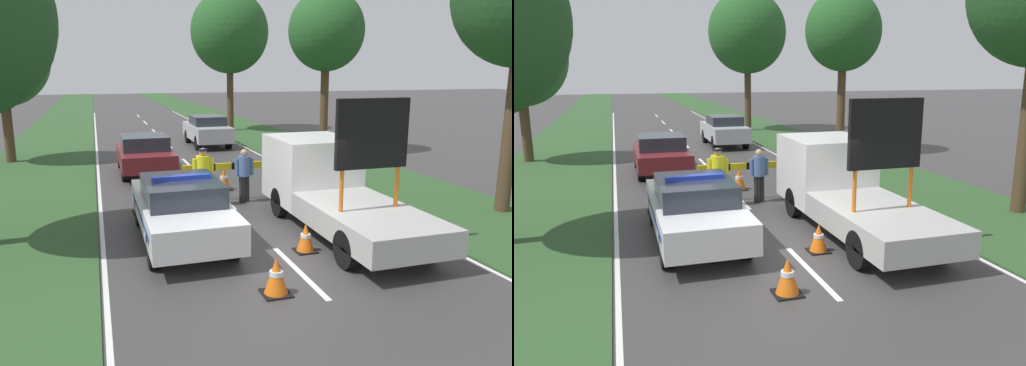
% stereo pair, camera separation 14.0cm
% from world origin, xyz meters
% --- Properties ---
extents(ground_plane, '(160.00, 160.00, 0.00)m').
position_xyz_m(ground_plane, '(0.00, 0.00, 0.00)').
color(ground_plane, '#3D3A3A').
extents(lane_markings, '(7.42, 54.50, 0.01)m').
position_xyz_m(lane_markings, '(0.00, 12.17, 0.00)').
color(lane_markings, silver).
rests_on(lane_markings, ground).
extents(grass_verge_left, '(4.33, 120.00, 0.03)m').
position_xyz_m(grass_verge_left, '(-5.92, 20.00, 0.01)').
color(grass_verge_left, '#2D5128').
rests_on(grass_verge_left, ground).
extents(grass_verge_right, '(4.33, 120.00, 0.03)m').
position_xyz_m(grass_verge_right, '(5.92, 20.00, 0.01)').
color(grass_verge_right, '#2D5128').
rests_on(grass_verge_right, ground).
extents(police_car, '(1.89, 4.91, 1.58)m').
position_xyz_m(police_car, '(-1.88, 1.34, 0.78)').
color(police_car, white).
rests_on(police_car, ground).
extents(work_truck, '(2.05, 6.14, 3.32)m').
position_xyz_m(work_truck, '(1.88, 1.37, 1.07)').
color(work_truck, white).
rests_on(work_truck, ground).
extents(road_barrier, '(2.99, 0.08, 1.15)m').
position_xyz_m(road_barrier, '(0.20, 4.63, 0.96)').
color(road_barrier, black).
rests_on(road_barrier, ground).
extents(police_officer, '(0.62, 0.39, 1.73)m').
position_xyz_m(police_officer, '(-0.77, 4.11, 1.03)').
color(police_officer, '#191E38').
rests_on(police_officer, ground).
extents(pedestrian_civilian, '(0.58, 0.37, 1.61)m').
position_xyz_m(pedestrian_civilian, '(0.50, 4.27, 0.94)').
color(pedestrian_civilian, '#232326').
rests_on(pedestrian_civilian, ground).
extents(traffic_cone_near_police, '(0.46, 0.46, 0.63)m').
position_xyz_m(traffic_cone_near_police, '(0.57, -0.21, 0.31)').
color(traffic_cone_near_police, black).
rests_on(traffic_cone_near_police, ground).
extents(traffic_cone_centre_front, '(0.50, 0.50, 0.69)m').
position_xyz_m(traffic_cone_centre_front, '(-0.78, -2.04, 0.34)').
color(traffic_cone_centre_front, black).
rests_on(traffic_cone_centre_front, ground).
extents(traffic_cone_near_truck, '(0.53, 0.53, 0.72)m').
position_xyz_m(traffic_cone_near_truck, '(0.31, 6.00, 0.36)').
color(traffic_cone_near_truck, black).
rests_on(traffic_cone_near_truck, ground).
extents(traffic_cone_behind_barrier, '(0.46, 0.46, 0.63)m').
position_xyz_m(traffic_cone_behind_barrier, '(-2.58, 4.04, 0.31)').
color(traffic_cone_behind_barrier, black).
rests_on(traffic_cone_behind_barrier, ground).
extents(queued_car_wagon_maroon, '(1.94, 4.30, 1.47)m').
position_xyz_m(queued_car_wagon_maroon, '(-1.90, 9.66, 0.76)').
color(queued_car_wagon_maroon, maroon).
rests_on(queued_car_wagon_maroon, ground).
extents(queued_car_sedan_silver, '(1.82, 4.48, 1.58)m').
position_xyz_m(queued_car_sedan_silver, '(1.95, 15.98, 0.83)').
color(queued_car_sedan_silver, '#B2B2B7').
rests_on(queued_car_sedan_silver, ground).
extents(roadside_tree_near_left, '(3.51, 3.51, 7.52)m').
position_xyz_m(roadside_tree_near_left, '(6.77, 12.02, 5.63)').
color(roadside_tree_near_left, '#4C3823').
rests_on(roadside_tree_near_left, ground).
extents(roadside_tree_mid_right, '(3.94, 3.94, 6.52)m').
position_xyz_m(roadside_tree_mid_right, '(-7.20, 13.72, 4.43)').
color(roadside_tree_mid_right, '#4C3823').
rests_on(roadside_tree_mid_right, ground).
extents(roadside_tree_far_left, '(4.96, 4.96, 8.90)m').
position_xyz_m(roadside_tree_far_left, '(4.90, 22.28, 6.26)').
color(roadside_tree_far_left, '#4C3823').
rests_on(roadside_tree_far_left, ground).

